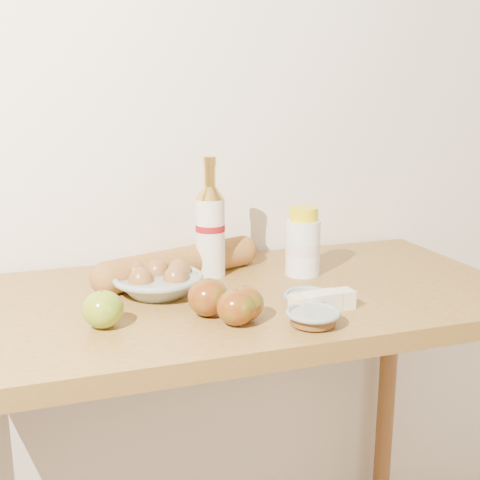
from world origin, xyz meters
name	(u,v)px	position (x,y,z in m)	size (l,w,h in m)	color
back_wall	(194,96)	(0.00, 1.51, 1.30)	(3.50, 0.02, 2.60)	silver
table	(236,346)	(0.00, 1.18, 0.78)	(1.20, 0.60, 0.90)	olive
bourbon_bottle	(210,229)	(-0.02, 1.31, 1.01)	(0.08, 0.08, 0.27)	beige
cream_bottle	(303,244)	(0.19, 1.25, 0.97)	(0.10, 0.10, 0.16)	white
egg_bowl	(158,281)	(-0.16, 1.22, 0.93)	(0.21, 0.21, 0.07)	gray
baguette	(180,263)	(-0.09, 1.31, 0.94)	(0.43, 0.22, 0.07)	#A77233
apple_yellowgreen	(103,309)	(-0.28, 1.07, 0.93)	(0.08, 0.08, 0.07)	#9F951F
apple_redgreen_front	(208,297)	(-0.09, 1.07, 0.94)	(0.10, 0.10, 0.07)	maroon
apple_redgreen_right	(236,307)	(-0.05, 1.01, 0.93)	(0.09, 0.09, 0.07)	maroon
sugar_bowl	(313,317)	(0.07, 0.96, 0.92)	(0.11, 0.11, 0.03)	gray
syrup_bowl	(309,300)	(0.11, 1.05, 0.92)	(0.12, 0.12, 0.03)	gray
butter_stick	(322,302)	(0.12, 1.02, 0.92)	(0.13, 0.05, 0.04)	beige
apple_extra	(244,303)	(-0.03, 1.02, 0.93)	(0.09, 0.09, 0.07)	maroon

